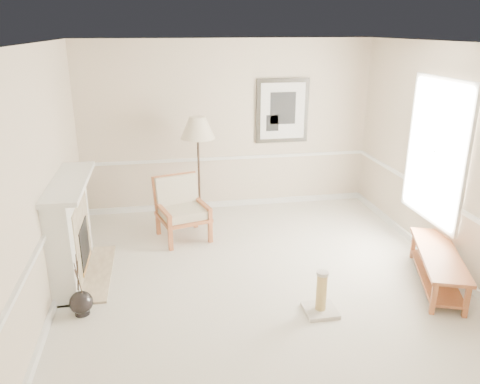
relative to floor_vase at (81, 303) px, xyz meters
name	(u,v)px	position (x,y,z in m)	size (l,w,h in m)	color
ground	(262,282)	(2.15, 0.32, -0.14)	(5.50, 5.50, 0.00)	silver
room	(274,137)	(2.29, 0.40, 1.73)	(5.04, 5.54, 2.92)	beige
fireplace	(71,230)	(-0.19, 0.92, 0.50)	(0.64, 1.64, 1.31)	white
floor_vase	(81,303)	(0.00, 0.00, 0.00)	(0.26, 0.26, 0.76)	black
armchair	(181,205)	(1.24, 1.93, 0.36)	(0.88, 0.92, 0.94)	#A15634
floor_lamp	(198,131)	(1.58, 2.50, 1.38)	(0.56, 0.56, 1.75)	black
bench	(438,263)	(4.30, -0.10, 0.15)	(0.96, 1.58, 0.43)	#A15634
scratching_post	(321,300)	(2.66, -0.44, 0.02)	(0.36, 0.36, 0.52)	beige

